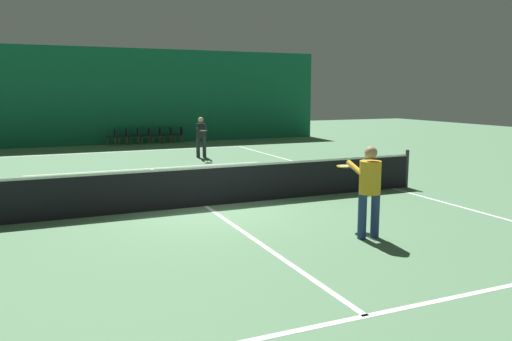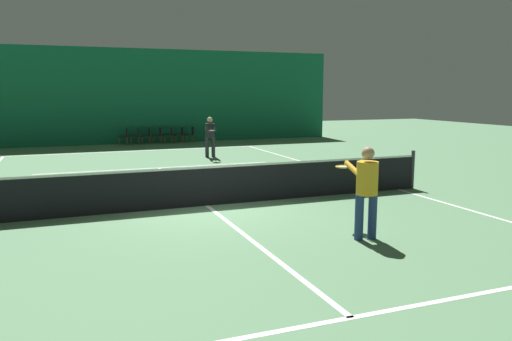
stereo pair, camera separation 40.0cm
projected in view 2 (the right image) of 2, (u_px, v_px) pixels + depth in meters
ground_plane at (207, 206)px, 11.88m from camera, size 60.00×60.00×0.00m
backdrop_curtain at (125, 96)px, 25.68m from camera, size 23.00×0.12×4.90m
court_line_baseline_far at (137, 151)px, 22.84m from camera, size 11.00×0.10×0.00m
court_line_service_far at (158, 168)px, 17.77m from camera, size 8.25×0.10×0.00m
court_line_service_near at (351, 318)px, 5.99m from camera, size 8.25×0.10×0.00m
court_line_sideline_right at (398, 189)px, 13.84m from camera, size 0.10×23.80×0.00m
court_line_centre at (207, 206)px, 11.88m from camera, size 0.10×12.80×0.00m
tennis_net at (207, 185)px, 11.80m from camera, size 12.00×0.10×1.07m
player_near at (366, 186)px, 9.07m from camera, size 0.52×1.40×1.71m
player_far at (210, 134)px, 20.54m from camera, size 0.61×1.39×1.66m
courtside_chair_0 at (124, 135)px, 25.42m from camera, size 0.44×0.44×0.84m
courtside_chair_1 at (136, 135)px, 25.62m from camera, size 0.44×0.44×0.84m
courtside_chair_2 at (147, 135)px, 25.83m from camera, size 0.44×0.44×0.84m
courtside_chair_3 at (158, 134)px, 26.03m from camera, size 0.44×0.44×0.84m
courtside_chair_4 at (169, 134)px, 26.24m from camera, size 0.44×0.44×0.84m
courtside_chair_5 at (180, 134)px, 26.44m from camera, size 0.44×0.44×0.84m
courtside_chair_6 at (191, 133)px, 26.65m from camera, size 0.44×0.44×0.84m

